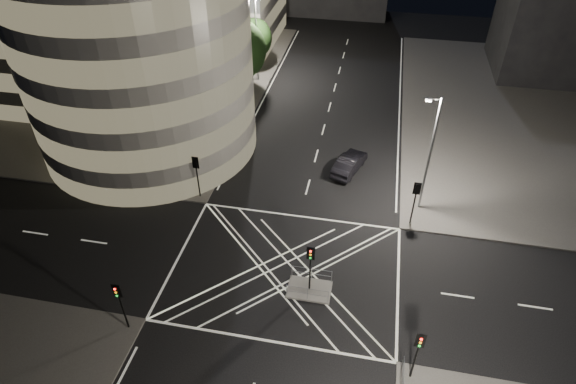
% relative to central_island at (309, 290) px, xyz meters
% --- Properties ---
extents(ground, '(120.00, 120.00, 0.00)m').
position_rel_central_island_xyz_m(ground, '(-2.00, 1.50, -0.07)').
color(ground, black).
rests_on(ground, ground).
extents(sidewalk_far_left, '(42.00, 42.00, 0.15)m').
position_rel_central_island_xyz_m(sidewalk_far_left, '(-31.00, 28.50, 0.00)').
color(sidewalk_far_left, '#4D4B49').
rests_on(sidewalk_far_left, ground).
extents(central_island, '(3.00, 2.00, 0.15)m').
position_rel_central_island_xyz_m(central_island, '(0.00, 0.00, 0.00)').
color(central_island, slate).
rests_on(central_island, ground).
extents(building_right_far, '(14.00, 12.00, 15.00)m').
position_rel_central_island_xyz_m(building_right_far, '(24.00, 41.50, 7.58)').
color(building_right_far, black).
rests_on(building_right_far, sidewalk_far_right).
extents(tree_a, '(4.14, 4.14, 7.24)m').
position_rel_central_island_xyz_m(tree_a, '(-12.50, 10.50, 4.92)').
color(tree_a, black).
rests_on(tree_a, sidewalk_far_left).
extents(tree_b, '(3.97, 3.97, 6.95)m').
position_rel_central_island_xyz_m(tree_b, '(-12.50, 16.50, 4.73)').
color(tree_b, black).
rests_on(tree_b, sidewalk_far_left).
extents(tree_c, '(4.41, 4.41, 7.55)m').
position_rel_central_island_xyz_m(tree_c, '(-12.50, 22.50, 5.07)').
color(tree_c, black).
rests_on(tree_c, sidewalk_far_left).
extents(tree_d, '(5.64, 5.64, 8.10)m').
position_rel_central_island_xyz_m(tree_d, '(-12.50, 28.50, 4.93)').
color(tree_d, black).
rests_on(tree_d, sidewalk_far_left).
extents(tree_e, '(4.22, 4.22, 6.45)m').
position_rel_central_island_xyz_m(tree_e, '(-12.50, 34.50, 4.08)').
color(tree_e, black).
rests_on(tree_e, sidewalk_far_left).
extents(traffic_signal_fl, '(0.55, 0.22, 4.00)m').
position_rel_central_island_xyz_m(traffic_signal_fl, '(-10.80, 8.30, 2.84)').
color(traffic_signal_fl, black).
rests_on(traffic_signal_fl, sidewalk_far_left).
extents(traffic_signal_nl, '(0.55, 0.22, 4.00)m').
position_rel_central_island_xyz_m(traffic_signal_nl, '(-10.80, -5.30, 2.84)').
color(traffic_signal_nl, black).
rests_on(traffic_signal_nl, sidewalk_near_left).
extents(traffic_signal_fr, '(0.55, 0.22, 4.00)m').
position_rel_central_island_xyz_m(traffic_signal_fr, '(6.80, 8.30, 2.84)').
color(traffic_signal_fr, black).
rests_on(traffic_signal_fr, sidewalk_far_right).
extents(traffic_signal_nr, '(0.55, 0.22, 4.00)m').
position_rel_central_island_xyz_m(traffic_signal_nr, '(6.80, -5.30, 2.84)').
color(traffic_signal_nr, black).
rests_on(traffic_signal_nr, sidewalk_near_right).
extents(traffic_signal_island, '(0.55, 0.22, 4.00)m').
position_rel_central_island_xyz_m(traffic_signal_island, '(0.00, 0.00, 2.84)').
color(traffic_signal_island, black).
rests_on(traffic_signal_island, central_island).
extents(street_lamp_left_near, '(1.25, 0.25, 10.00)m').
position_rel_central_island_xyz_m(street_lamp_left_near, '(-11.44, 13.50, 5.47)').
color(street_lamp_left_near, slate).
rests_on(street_lamp_left_near, sidewalk_far_left).
extents(street_lamp_left_far, '(1.25, 0.25, 10.00)m').
position_rel_central_island_xyz_m(street_lamp_left_far, '(-11.44, 31.50, 5.47)').
color(street_lamp_left_far, slate).
rests_on(street_lamp_left_far, sidewalk_far_left).
extents(street_lamp_right_far, '(1.25, 0.25, 10.00)m').
position_rel_central_island_xyz_m(street_lamp_right_far, '(7.44, 10.50, 5.47)').
color(street_lamp_right_far, slate).
rests_on(street_lamp_right_far, sidewalk_far_right).
extents(railing_island_south, '(2.80, 0.06, 1.10)m').
position_rel_central_island_xyz_m(railing_island_south, '(0.00, -0.90, 0.62)').
color(railing_island_south, slate).
rests_on(railing_island_south, central_island).
extents(railing_island_north, '(2.80, 0.06, 1.10)m').
position_rel_central_island_xyz_m(railing_island_north, '(0.00, 0.90, 0.62)').
color(railing_island_north, slate).
rests_on(railing_island_north, central_island).
extents(sedan, '(3.15, 5.19, 1.61)m').
position_rel_central_island_xyz_m(sedan, '(1.29, 14.70, 0.73)').
color(sedan, black).
rests_on(sedan, ground).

